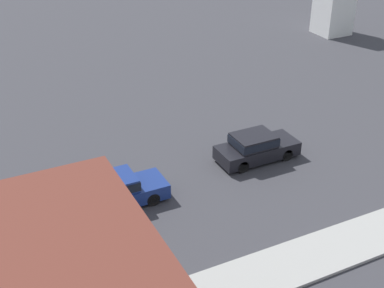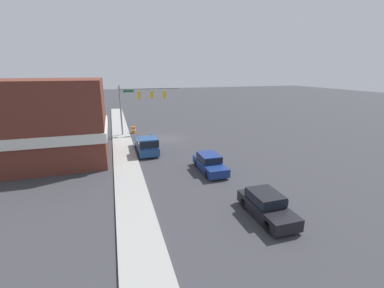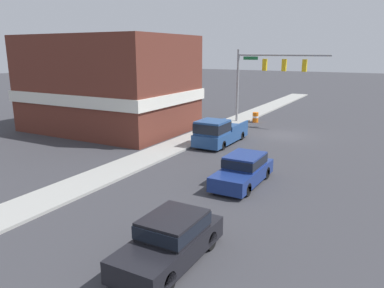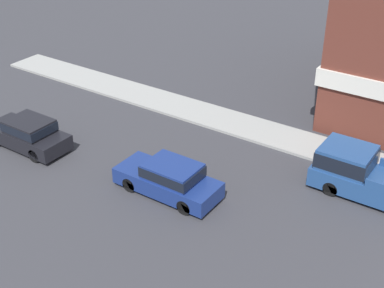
% 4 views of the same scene
% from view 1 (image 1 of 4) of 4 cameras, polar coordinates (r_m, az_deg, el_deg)
% --- Properties ---
extents(car_lead, '(1.82, 4.65, 1.54)m').
position_cam_1_polar(car_lead, '(25.13, -8.21, -4.92)').
color(car_lead, black).
rests_on(car_lead, ground).
extents(car_second_ahead, '(1.83, 4.45, 1.53)m').
position_cam_1_polar(car_second_ahead, '(28.63, 6.82, -0.28)').
color(car_second_ahead, black).
rests_on(car_second_ahead, ground).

